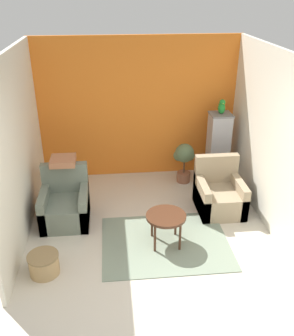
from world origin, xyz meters
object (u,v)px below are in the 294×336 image
Objects in this scene: parrot at (222,107)px; armchair_left at (65,205)px; potted_plant at (184,158)px; armchair_right at (219,195)px; wicker_basket at (44,263)px; coffee_table at (166,218)px; birdcage at (218,148)px.

armchair_left is at bearing -157.94° from parrot.
armchair_right is at bearing -68.50° from potted_plant.
parrot is 0.67× the size of wicker_basket.
parrot is at bearing 2.22° from potted_plant.
wicker_basket is (-2.73, -1.31, -0.12)m from armchair_right.
potted_plant is at bearing 111.50° from armchair_right.
coffee_table is 1.41× the size of wicker_basket.
armchair_left is at bearing 81.84° from wicker_basket.
parrot reaches higher than armchair_left.
parrot is 0.35× the size of potted_plant.
parrot is at bearing 38.61° from wicker_basket.
armchair_right is (2.55, 0.07, 0.00)m from armchair_left.
birdcage is 3.83m from wicker_basket.
armchair_left is 2.55m from armchair_right.
birdcage is (0.24, 1.06, 0.39)m from armchair_right.
coffee_table is at bearing -123.86° from birdcage.
potted_plant is at bearing -177.78° from parrot.
armchair_left is at bearing -178.40° from armchair_right.
armchair_left is 3.18× the size of parrot.
armchair_left is 3.24m from parrot.
armchair_right is at bearing -102.73° from parrot.
armchair_left is at bearing 153.12° from coffee_table.
armchair_left reaches higher than wicker_basket.
parrot is (0.24, 1.06, 1.20)m from armchair_right.
armchair_left reaches higher than coffee_table.
coffee_table is 1.34m from armchair_right.
parrot is at bearing 22.06° from armchair_left.
potted_plant is (0.63, 1.87, 0.07)m from coffee_table.
parrot is 1.16m from potted_plant.
armchair_right is (1.03, 0.84, -0.16)m from coffee_table.
armchair_left is 1.12× the size of potted_plant.
wicker_basket is at bearing -141.42° from birdcage.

